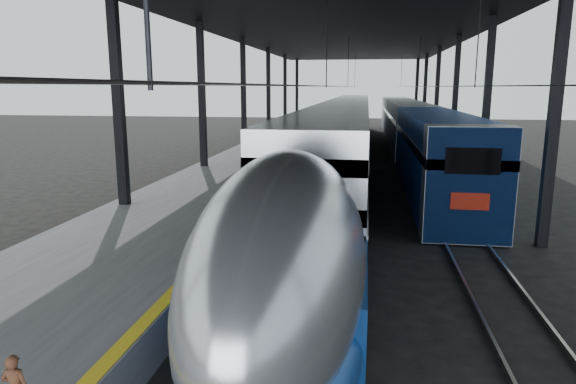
# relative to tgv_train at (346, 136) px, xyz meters

# --- Properties ---
(ground) EXTENTS (160.00, 160.00, 0.00)m
(ground) POSITION_rel_tgv_train_xyz_m (-2.00, -23.05, -2.10)
(ground) COLOR black
(ground) RESTS_ON ground
(platform) EXTENTS (6.00, 80.00, 1.00)m
(platform) POSITION_rel_tgv_train_xyz_m (-5.50, -3.05, -1.60)
(platform) COLOR #4C4C4F
(platform) RESTS_ON ground
(yellow_strip) EXTENTS (0.30, 80.00, 0.01)m
(yellow_strip) POSITION_rel_tgv_train_xyz_m (-2.70, -3.05, -1.09)
(yellow_strip) COLOR gold
(yellow_strip) RESTS_ON platform
(rails) EXTENTS (6.52, 80.00, 0.16)m
(rails) POSITION_rel_tgv_train_xyz_m (2.50, -3.05, -2.02)
(rails) COLOR slate
(rails) RESTS_ON ground
(canopy) EXTENTS (18.00, 75.00, 9.47)m
(canopy) POSITION_rel_tgv_train_xyz_m (-0.10, -3.05, 7.02)
(canopy) COLOR black
(canopy) RESTS_ON ground
(tgv_train) EXTENTS (3.13, 65.20, 4.48)m
(tgv_train) POSITION_rel_tgv_train_xyz_m (0.00, 0.00, 0.00)
(tgv_train) COLOR #B2B4B9
(tgv_train) RESTS_ON ground
(second_train) EXTENTS (3.04, 56.05, 4.18)m
(second_train) POSITION_rel_tgv_train_xyz_m (5.00, 8.72, 0.02)
(second_train) COLOR navy
(second_train) RESTS_ON ground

